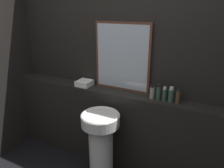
# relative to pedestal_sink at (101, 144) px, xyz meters

# --- Properties ---
(wall_back) EXTENTS (8.00, 0.06, 2.50)m
(wall_back) POSITION_rel_pedestal_sink_xyz_m (-0.03, 0.51, 0.75)
(wall_back) COLOR black
(wall_back) RESTS_ON ground_plane
(vanity_counter) EXTENTS (2.76, 0.23, 0.98)m
(vanity_counter) POSITION_rel_pedestal_sink_xyz_m (-0.03, 0.37, -0.01)
(vanity_counter) COLOR black
(vanity_counter) RESTS_ON ground_plane
(pedestal_sink) EXTENTS (0.40, 0.40, 0.86)m
(pedestal_sink) POSITION_rel_pedestal_sink_xyz_m (0.00, 0.00, 0.00)
(pedestal_sink) COLOR silver
(pedestal_sink) RESTS_ON ground_plane
(mirror) EXTENTS (0.66, 0.03, 0.77)m
(mirror) POSITION_rel_pedestal_sink_xyz_m (0.02, 0.46, 0.86)
(mirror) COLOR #563323
(mirror) RESTS_ON vanity_counter
(towel_stack) EXTENTS (0.17, 0.18, 0.06)m
(towel_stack) POSITION_rel_pedestal_sink_xyz_m (-0.44, 0.37, 0.51)
(towel_stack) COLOR white
(towel_stack) RESTS_ON vanity_counter
(shampoo_bottle) EXTENTS (0.05, 0.05, 0.15)m
(shampoo_bottle) POSITION_rel_pedestal_sink_xyz_m (0.42, 0.37, 0.54)
(shampoo_bottle) COLOR gray
(shampoo_bottle) RESTS_ON vanity_counter
(conditioner_bottle) EXTENTS (0.04, 0.04, 0.17)m
(conditioner_bottle) POSITION_rel_pedestal_sink_xyz_m (0.48, 0.37, 0.55)
(conditioner_bottle) COLOR #2D4C3D
(conditioner_bottle) RESTS_ON vanity_counter
(lotion_bottle) EXTENTS (0.04, 0.04, 0.15)m
(lotion_bottle) POSITION_rel_pedestal_sink_xyz_m (0.54, 0.37, 0.55)
(lotion_bottle) COLOR #2D4C3D
(lotion_bottle) RESTS_ON vanity_counter
(body_wash_bottle) EXTENTS (0.05, 0.05, 0.16)m
(body_wash_bottle) POSITION_rel_pedestal_sink_xyz_m (0.61, 0.37, 0.55)
(body_wash_bottle) COLOR #2D4C3D
(body_wash_bottle) RESTS_ON vanity_counter
(hand_soap_bottle) EXTENTS (0.05, 0.05, 0.15)m
(hand_soap_bottle) POSITION_rel_pedestal_sink_xyz_m (0.68, 0.37, 0.54)
(hand_soap_bottle) COLOR #4C3823
(hand_soap_bottle) RESTS_ON vanity_counter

